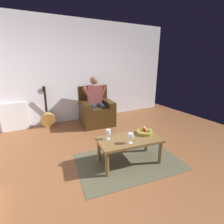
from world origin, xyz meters
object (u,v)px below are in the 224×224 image
Objects in this scene: guitar at (48,118)px; wine_glass_far at (131,136)px; armchair at (96,111)px; wine_glass_near at (108,132)px; coffee_table at (130,142)px; person_seated at (96,99)px; fruit_bowl at (145,132)px.

wine_glass_far is (-0.88, 2.48, 0.33)m from guitar.
armchair is 1.90m from wine_glass_near.
wine_glass_near reaches higher than coffee_table.
person_seated reaches higher than wine_glass_far.
armchair is at bearing -98.79° from wine_glass_far.
coffee_table is (0.25, 1.96, 0.03)m from armchair.
person_seated is 1.21× the size of guitar.
coffee_table is at bearing 88.77° from armchair.
guitar reaches higher than fruit_bowl.
wine_glass_far is (0.07, 0.13, 0.18)m from coffee_table.
person_seated is 2.02m from coffee_table.
coffee_table is at bearing 153.45° from wine_glass_near.
coffee_table is at bearing 7.22° from fruit_bowl.
armchair is 1.92m from fruit_bowl.
guitar reaches higher than wine_glass_far.
wine_glass_near reaches higher than wine_glass_far.
coffee_table is 0.24m from wine_glass_far.
person_seated reaches higher than coffee_table.
person_seated is at bearing 163.29° from guitar.
coffee_table is 0.39m from wine_glass_near.
coffee_table is at bearing -119.23° from wine_glass_far.
person_seated is 7.79× the size of wine_glass_far.
wine_glass_far is at bearing 87.25° from person_seated.
guitar is 6.41× the size of wine_glass_far.
person_seated is 1.95m from fruit_bowl.
person_seated is 2.15m from wine_glass_far.
fruit_bowl is at bearing 99.02° from armchair.
person_seated reaches higher than guitar.
guitar is at bearing -67.89° from coffee_table.
armchair is at bearing 162.26° from guitar.
coffee_table is 0.37m from fruit_bowl.
fruit_bowl is (-0.10, 1.92, 0.13)m from armchair.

